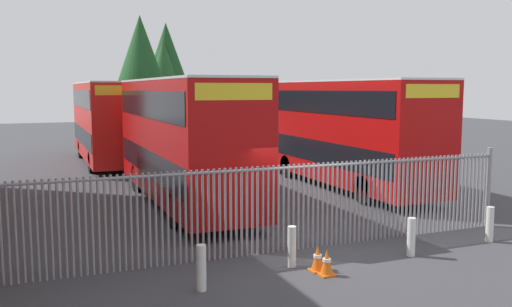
# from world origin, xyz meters

# --- Properties ---
(ground_plane) EXTENTS (100.00, 100.00, 0.00)m
(ground_plane) POSITION_xyz_m (0.00, 8.00, 0.00)
(ground_plane) COLOR #3D3D42
(palisade_fence) EXTENTS (13.53, 0.14, 2.35)m
(palisade_fence) POSITION_xyz_m (-0.90, 0.00, 1.18)
(palisade_fence) COLOR gray
(palisade_fence) RESTS_ON ground
(double_decker_bus_near_gate) EXTENTS (2.54, 10.81, 4.42)m
(double_decker_bus_near_gate) POSITION_xyz_m (-1.75, 6.59, 2.42)
(double_decker_bus_near_gate) COLOR #B70C0C
(double_decker_bus_near_gate) RESTS_ON ground
(double_decker_bus_behind_fence_left) EXTENTS (2.54, 10.81, 4.42)m
(double_decker_bus_behind_fence_left) POSITION_xyz_m (5.26, 7.33, 2.42)
(double_decker_bus_behind_fence_left) COLOR #B70C0C
(double_decker_bus_behind_fence_left) RESTS_ON ground
(double_decker_bus_behind_fence_right) EXTENTS (2.54, 10.81, 4.42)m
(double_decker_bus_behind_fence_right) POSITION_xyz_m (-2.94, 18.46, 2.42)
(double_decker_bus_behind_fence_right) COLOR red
(double_decker_bus_behind_fence_right) RESTS_ON ground
(bollard_near_left) EXTENTS (0.20, 0.20, 0.95)m
(bollard_near_left) POSITION_xyz_m (-3.58, -1.82, 0.47)
(bollard_near_left) COLOR silver
(bollard_near_left) RESTS_ON ground
(bollard_center_front) EXTENTS (0.20, 0.20, 0.95)m
(bollard_center_front) POSITION_xyz_m (-1.23, -1.17, 0.47)
(bollard_center_front) COLOR silver
(bollard_center_front) RESTS_ON ground
(bollard_near_right) EXTENTS (0.20, 0.20, 0.95)m
(bollard_near_right) POSITION_xyz_m (1.83, -1.54, 0.47)
(bollard_near_right) COLOR silver
(bollard_near_right) RESTS_ON ground
(bollard_far_right) EXTENTS (0.20, 0.20, 0.95)m
(bollard_far_right) POSITION_xyz_m (4.57, -1.32, 0.47)
(bollard_far_right) COLOR silver
(bollard_far_right) RESTS_ON ground
(traffic_cone_mid_forecourt) EXTENTS (0.34, 0.34, 0.59)m
(traffic_cone_mid_forecourt) POSITION_xyz_m (-0.82, -1.66, 0.29)
(traffic_cone_mid_forecourt) COLOR orange
(traffic_cone_mid_forecourt) RESTS_ON ground
(traffic_cone_near_kerb) EXTENTS (0.34, 0.34, 0.59)m
(traffic_cone_near_kerb) POSITION_xyz_m (-0.78, -1.98, 0.29)
(traffic_cone_near_kerb) COLOR orange
(traffic_cone_near_kerb) RESTS_ON ground
(tree_tall_back) EXTENTS (4.56, 4.56, 8.83)m
(tree_tall_back) POSITION_xyz_m (0.09, 24.13, 5.57)
(tree_tall_back) COLOR #4C3823
(tree_tall_back) RESTS_ON ground
(tree_short_side) EXTENTS (4.03, 4.03, 7.57)m
(tree_short_side) POSITION_xyz_m (2.35, 27.47, 4.68)
(tree_short_side) COLOR #4C3823
(tree_short_side) RESTS_ON ground
(tree_mid_row) EXTENTS (4.44, 4.44, 8.92)m
(tree_mid_row) POSITION_xyz_m (2.76, 28.30, 5.74)
(tree_mid_row) COLOR #4C3823
(tree_mid_row) RESTS_ON ground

